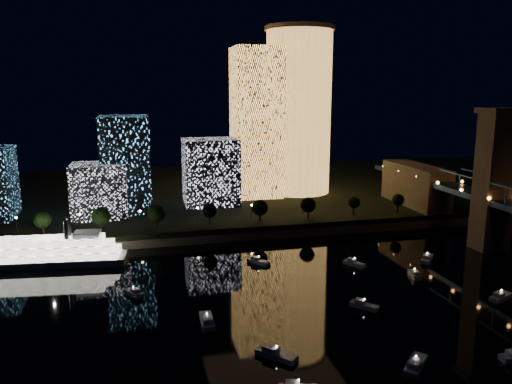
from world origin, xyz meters
TOP-DOWN VIEW (x-y plane):
  - ground at (0.00, 0.00)m, footprint 520.00×520.00m
  - far_bank at (0.00, 160.00)m, footprint 420.00×160.00m
  - seawall at (0.00, 82.00)m, footprint 420.00×6.00m
  - tower_cylindrical at (22.80, 141.20)m, footprint 34.00×34.00m
  - tower_rectangular at (0.34, 136.77)m, footprint 22.21×22.21m
  - midrise_blocks at (-65.81, 119.62)m, footprint 113.69×32.57m
  - riverboat at (-87.39, 69.17)m, footprint 52.42×16.16m
  - motorboats at (-8.47, 11.85)m, footprint 106.81×83.17m
  - esplanade_trees at (-35.42, 88.00)m, footprint 165.07×6.94m
  - street_lamps at (-34.00, 94.00)m, footprint 132.70×0.70m

SIDE VIEW (x-z plane):
  - ground at x=0.00m, z-range 0.00..0.00m
  - motorboats at x=-8.47m, z-range -0.58..2.20m
  - seawall at x=0.00m, z-range 0.00..3.00m
  - far_bank at x=0.00m, z-range 0.00..5.00m
  - riverboat at x=-87.39m, z-range -3.79..11.76m
  - street_lamps at x=-34.00m, z-range 6.20..11.85m
  - esplanade_trees at x=-35.42m, z-range 5.98..14.95m
  - midrise_blocks at x=-65.81m, z-range 0.86..41.12m
  - tower_rectangular at x=0.34m, z-range 5.00..75.66m
  - tower_cylindrical at x=22.80m, z-range 5.13..86.05m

